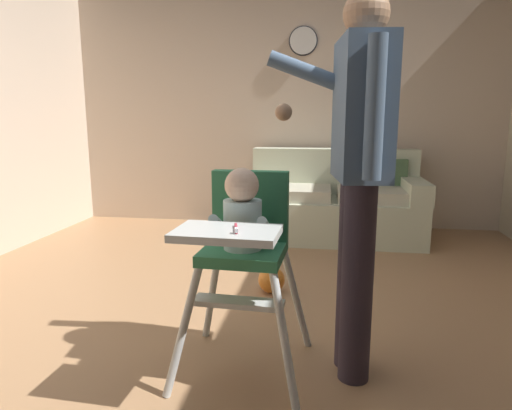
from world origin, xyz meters
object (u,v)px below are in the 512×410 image
(couch, at_px, (334,204))
(wall_clock, at_px, (303,41))
(adult_standing, at_px, (358,169))
(toy_ball, at_px, (271,280))
(high_chair, at_px, (244,233))

(couch, relative_size, wall_clock, 5.65)
(adult_standing, bearing_deg, toy_ball, -68.68)
(toy_ball, bearing_deg, couch, 74.40)
(toy_ball, height_order, wall_clock, wall_clock)
(adult_standing, height_order, toy_ball, adult_standing)
(adult_standing, relative_size, wall_clock, 5.61)
(toy_ball, relative_size, wall_clock, 0.61)
(toy_ball, xyz_separation_m, wall_clock, (0.07, 2.04, 1.87))
(couch, distance_m, adult_standing, 2.55)
(couch, bearing_deg, toy_ball, -15.60)
(toy_ball, bearing_deg, adult_standing, -62.06)
(high_chair, height_order, wall_clock, wall_clock)
(high_chair, distance_m, adult_standing, 0.57)
(adult_standing, bearing_deg, couch, -95.63)
(high_chair, bearing_deg, couch, 172.27)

